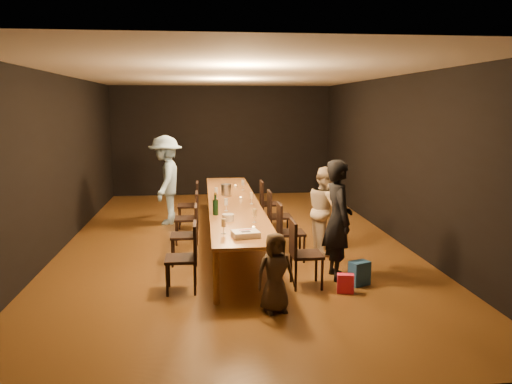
{
  "coord_description": "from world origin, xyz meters",
  "views": [
    {
      "loc": [
        -0.54,
        -8.86,
        2.46
      ],
      "look_at": [
        0.36,
        -0.49,
        1.0
      ],
      "focal_mm": 35.0,
      "sensor_mm": 36.0,
      "label": 1
    }
  ],
  "objects": [
    {
      "name": "birthday_cake",
      "position": [
        0.01,
        -2.49,
        0.79
      ],
      "size": [
        0.39,
        0.33,
        0.08
      ],
      "rotation": [
        0.0,
        0.0,
        0.18
      ],
      "color": "white",
      "rests_on": "table"
    },
    {
      "name": "chair_right_0",
      "position": [
        0.85,
        -2.4,
        0.47
      ],
      "size": [
        0.42,
        0.42,
        0.93
      ],
      "primitive_type": null,
      "rotation": [
        0.0,
        0.0,
        -1.57
      ],
      "color": "black",
      "rests_on": "ground"
    },
    {
      "name": "woman_tan",
      "position": [
        1.5,
        -0.81,
        0.73
      ],
      "size": [
        0.6,
        0.74,
        1.46
      ],
      "primitive_type": "imported",
      "rotation": [
        0.0,
        0.0,
        1.63
      ],
      "color": "beige",
      "rests_on": "ground"
    },
    {
      "name": "room_shell",
      "position": [
        0.0,
        0.0,
        2.08
      ],
      "size": [
        6.04,
        10.04,
        3.02
      ],
      "color": "black",
      "rests_on": "ground"
    },
    {
      "name": "tealight_near",
      "position": [
        0.15,
        -2.09,
        0.77
      ],
      "size": [
        0.05,
        0.05,
        0.03
      ],
      "primitive_type": "cylinder",
      "color": "#B2B7B2",
      "rests_on": "table"
    },
    {
      "name": "table",
      "position": [
        0.0,
        0.0,
        0.7
      ],
      "size": [
        0.9,
        6.0,
        0.75
      ],
      "color": "olive",
      "rests_on": "ground"
    },
    {
      "name": "chair_left_3",
      "position": [
        -0.85,
        1.2,
        0.47
      ],
      "size": [
        0.42,
        0.42,
        0.93
      ],
      "primitive_type": null,
      "rotation": [
        0.0,
        0.0,
        1.57
      ],
      "color": "black",
      "rests_on": "ground"
    },
    {
      "name": "chair_left_1",
      "position": [
        -0.85,
        -1.2,
        0.47
      ],
      "size": [
        0.42,
        0.42,
        0.93
      ],
      "primitive_type": null,
      "rotation": [
        0.0,
        0.0,
        1.57
      ],
      "color": "black",
      "rests_on": "ground"
    },
    {
      "name": "ground",
      "position": [
        0.0,
        0.0,
        0.0
      ],
      "size": [
        10.0,
        10.0,
        0.0
      ],
      "primitive_type": "plane",
      "color": "#402510",
      "rests_on": "ground"
    },
    {
      "name": "wineglass_3",
      "position": [
        0.3,
        -0.27,
        0.85
      ],
      "size": [
        0.06,
        0.06,
        0.21
      ],
      "primitive_type": null,
      "color": "beige",
      "rests_on": "table"
    },
    {
      "name": "wineglass_5",
      "position": [
        0.27,
        1.22,
        0.85
      ],
      "size": [
        0.06,
        0.06,
        0.21
      ],
      "primitive_type": null,
      "color": "silver",
      "rests_on": "table"
    },
    {
      "name": "child",
      "position": [
        0.3,
        -3.2,
        0.49
      ],
      "size": [
        0.53,
        0.4,
        0.98
      ],
      "primitive_type": "imported",
      "rotation": [
        0.0,
        0.0,
        0.2
      ],
      "color": "#3F3223",
      "rests_on": "ground"
    },
    {
      "name": "gift_bag_blue",
      "position": [
        1.6,
        -2.42,
        0.17
      ],
      "size": [
        0.32,
        0.27,
        0.34
      ],
      "primitive_type": "cube",
      "rotation": [
        0.0,
        0.0,
        0.41
      ],
      "color": "#24569E",
      "rests_on": "ground"
    },
    {
      "name": "man_blue",
      "position": [
        -1.31,
        1.58,
        0.93
      ],
      "size": [
        0.8,
        1.26,
        1.86
      ],
      "primitive_type": "imported",
      "rotation": [
        0.0,
        0.0,
        -1.66
      ],
      "color": "#95C0E6",
      "rests_on": "ground"
    },
    {
      "name": "champagne_bottle",
      "position": [
        -0.35,
        -1.1,
        0.93
      ],
      "size": [
        0.11,
        0.11,
        0.37
      ],
      "primitive_type": null,
      "rotation": [
        0.0,
        0.0,
        0.28
      ],
      "color": "black",
      "rests_on": "table"
    },
    {
      "name": "plate_stack",
      "position": [
        -0.18,
        -1.53,
        0.8
      ],
      "size": [
        0.21,
        0.21,
        0.1
      ],
      "primitive_type": "cylinder",
      "rotation": [
        0.0,
        0.0,
        -0.17
      ],
      "color": "silver",
      "rests_on": "table"
    },
    {
      "name": "tealight_far",
      "position": [
        0.15,
        1.66,
        0.77
      ],
      "size": [
        0.05,
        0.05,
        0.03
      ],
      "primitive_type": "cylinder",
      "color": "#B2B7B2",
      "rests_on": "table"
    },
    {
      "name": "chair_left_0",
      "position": [
        -0.85,
        -2.4,
        0.47
      ],
      "size": [
        0.42,
        0.42,
        0.93
      ],
      "primitive_type": null,
      "rotation": [
        0.0,
        0.0,
        1.57
      ],
      "color": "black",
      "rests_on": "ground"
    },
    {
      "name": "tealight_mid",
      "position": [
        0.15,
        0.24,
        0.77
      ],
      "size": [
        0.05,
        0.05,
        0.03
      ],
      "primitive_type": "cylinder",
      "color": "#B2B7B2",
      "rests_on": "table"
    },
    {
      "name": "ice_bucket",
      "position": [
        -0.1,
        0.65,
        0.86
      ],
      "size": [
        0.21,
        0.21,
        0.22
      ],
      "primitive_type": "cylinder",
      "rotation": [
        0.0,
        0.0,
        0.06
      ],
      "color": "#BCBCC1",
      "rests_on": "table"
    },
    {
      "name": "wineglass_4",
      "position": [
        -0.3,
        0.32,
        0.85
      ],
      "size": [
        0.06,
        0.06,
        0.21
      ],
      "primitive_type": null,
      "color": "silver",
      "rests_on": "table"
    },
    {
      "name": "wineglass_1",
      "position": [
        0.21,
        -1.69,
        0.85
      ],
      "size": [
        0.06,
        0.06,
        0.21
      ],
      "primitive_type": null,
      "color": "beige",
      "rests_on": "table"
    },
    {
      "name": "wineglass_0",
      "position": [
        -0.28,
        -2.29,
        0.85
      ],
      "size": [
        0.06,
        0.06,
        0.21
      ],
      "primitive_type": null,
      "color": "beige",
      "rests_on": "table"
    },
    {
      "name": "chair_right_3",
      "position": [
        0.85,
        1.2,
        0.47
      ],
      "size": [
        0.42,
        0.42,
        0.93
      ],
      "primitive_type": null,
      "rotation": [
        0.0,
        0.0,
        -1.57
      ],
      "color": "black",
      "rests_on": "ground"
    },
    {
      "name": "chair_right_1",
      "position": [
        0.85,
        -1.2,
        0.47
      ],
      "size": [
        0.42,
        0.42,
        0.93
      ],
      "primitive_type": null,
      "rotation": [
        0.0,
        0.0,
        -1.57
      ],
      "color": "black",
      "rests_on": "ground"
    },
    {
      "name": "chair_right_2",
      "position": [
        0.85,
        0.0,
        0.47
      ],
      "size": [
        0.42,
        0.42,
        0.93
      ],
      "primitive_type": null,
      "rotation": [
        0.0,
        0.0,
        -1.57
      ],
      "color": "black",
      "rests_on": "ground"
    },
    {
      "name": "wineglass_2",
      "position": [
        -0.17,
        -0.81,
        0.85
      ],
      "size": [
        0.06,
        0.06,
        0.21
      ],
      "primitive_type": null,
      "color": "silver",
      "rests_on": "table"
    },
    {
      "name": "chair_left_2",
      "position": [
        -0.85,
        0.0,
        0.47
      ],
      "size": [
        0.42,
        0.42,
        0.93
      ],
      "primitive_type": null,
      "rotation": [
        0.0,
        0.0,
        1.57
      ],
      "color": "black",
      "rests_on": "ground"
    },
    {
      "name": "gift_bag_red",
      "position": [
        1.32,
        -2.7,
        0.13
      ],
      "size": [
        0.24,
        0.16,
        0.26
      ],
      "primitive_type": "cube",
      "rotation": [
        0.0,
        0.0,
        -0.22
      ],
      "color": "#E22147",
      "rests_on": "ground"
    },
    {
      "name": "woman_birthday",
      "position": [
        1.36,
        -2.09,
        0.86
      ],
      "size": [
        0.43,
        0.64,
        1.72
      ],
      "primitive_type": "imported",
      "rotation": [
        0.0,
        0.0,
        1.61
      ],
      "color": "black",
      "rests_on": "ground"
    }
  ]
}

